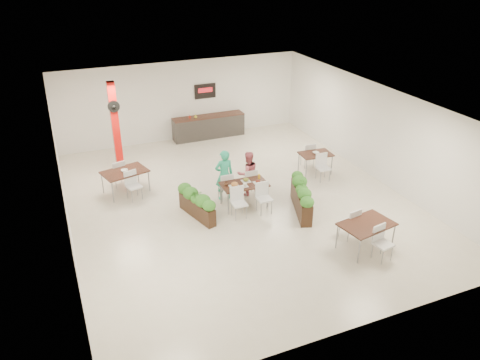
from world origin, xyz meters
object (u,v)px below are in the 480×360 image
at_px(service_counter, 209,126).
at_px(side_table_c, 366,227).
at_px(main_table, 244,187).
at_px(planter_left, 197,202).
at_px(planter_right, 301,196).
at_px(side_table_b, 316,157).
at_px(diner_woman, 248,173).
at_px(red_column, 116,126).
at_px(side_table_a, 125,174).
at_px(diner_man, 224,175).

bearing_deg(service_counter, side_table_c, -83.35).
relative_size(main_table, planter_left, 1.01).
distance_m(planter_right, side_table_b, 2.78).
height_order(diner_woman, planter_left, diner_woman).
distance_m(red_column, side_table_a, 2.07).
bearing_deg(side_table_a, service_counter, 26.90).
xyz_separation_m(service_counter, side_table_a, (-4.12, -3.68, 0.15)).
xyz_separation_m(diner_man, side_table_b, (3.61, 0.54, -0.20)).
height_order(service_counter, side_table_b, service_counter).
bearing_deg(diner_woman, red_column, -43.28).
height_order(diner_man, side_table_c, diner_man).
height_order(diner_man, planter_left, diner_man).
bearing_deg(planter_right, diner_man, 138.83).
xyz_separation_m(red_column, main_table, (3.05, -4.10, -1.01)).
height_order(main_table, side_table_a, same).
distance_m(service_counter, planter_left, 6.55).
relative_size(diner_man, diner_woman, 1.12).
xyz_separation_m(main_table, side_table_c, (2.03, -3.33, 0.00)).
relative_size(diner_woman, side_table_b, 0.89).
bearing_deg(planter_left, diner_woman, 20.94).
distance_m(main_table, planter_right, 1.75).
height_order(service_counter, diner_man, service_counter).
bearing_deg(main_table, side_table_c, -58.65).
xyz_separation_m(planter_left, side_table_c, (3.56, -3.24, 0.16)).
distance_m(red_column, planter_right, 6.87).
relative_size(main_table, diner_man, 1.00).
bearing_deg(side_table_c, red_column, 114.58).
bearing_deg(side_table_a, red_column, 71.44).
bearing_deg(side_table_a, diner_woman, -39.43).
xyz_separation_m(service_counter, main_table, (-0.94, -5.97, 0.14)).
height_order(red_column, planter_left, red_column).
relative_size(side_table_b, side_table_c, 0.99).
bearing_deg(diner_man, side_table_b, -169.98).
xyz_separation_m(main_table, diner_woman, (0.41, 0.65, 0.10)).
height_order(diner_woman, planter_right, diner_woman).
relative_size(planter_left, side_table_a, 0.98).
distance_m(planter_left, side_table_c, 4.82).
distance_m(main_table, diner_woman, 0.78).
xyz_separation_m(main_table, planter_left, (-1.54, -0.09, -0.15)).
bearing_deg(main_table, side_table_b, 20.29).
bearing_deg(red_column, main_table, -53.33).
height_order(red_column, diner_woman, red_column).
height_order(red_column, diner_man, red_column).
bearing_deg(diner_man, side_table_a, -28.88).
bearing_deg(side_table_a, planter_right, -49.96).
xyz_separation_m(main_table, side_table_b, (3.22, 1.19, -0.01)).
height_order(red_column, side_table_a, red_column).
height_order(diner_man, diner_woman, diner_man).
bearing_deg(side_table_c, side_table_b, 65.45).
xyz_separation_m(diner_man, planter_left, (-1.15, -0.74, -0.34)).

